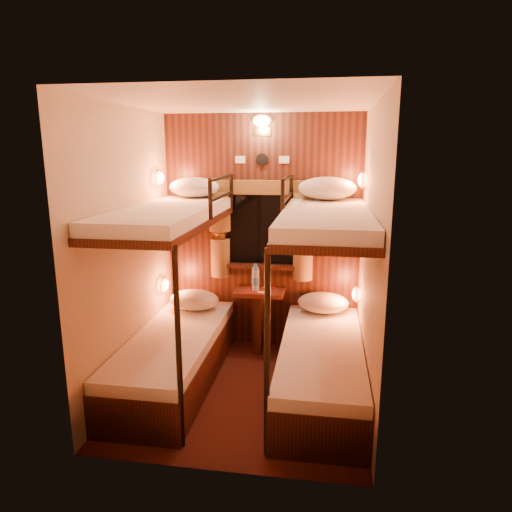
% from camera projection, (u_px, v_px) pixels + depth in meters
% --- Properties ---
extents(floor, '(2.10, 2.10, 0.00)m').
position_uv_depth(floor, '(245.00, 390.00, 3.98)').
color(floor, '#34130E').
rests_on(floor, ground).
extents(ceiling, '(2.10, 2.10, 0.00)m').
position_uv_depth(ceiling, '(243.00, 101.00, 3.44)').
color(ceiling, silver).
rests_on(ceiling, wall_back).
extents(wall_back, '(2.40, 0.00, 2.40)m').
position_uv_depth(wall_back, '(262.00, 233.00, 4.72)').
color(wall_back, '#C6B293').
rests_on(wall_back, floor).
extents(wall_front, '(2.40, 0.00, 2.40)m').
position_uv_depth(wall_front, '(213.00, 295.00, 2.70)').
color(wall_front, '#C6B293').
rests_on(wall_front, floor).
extents(wall_left, '(0.00, 2.40, 2.40)m').
position_uv_depth(wall_left, '(128.00, 252.00, 3.86)').
color(wall_left, '#C6B293').
rests_on(wall_left, floor).
extents(wall_right, '(0.00, 2.40, 2.40)m').
position_uv_depth(wall_right, '(370.00, 260.00, 3.56)').
color(wall_right, '#C6B293').
rests_on(wall_right, floor).
extents(back_panel, '(2.00, 0.03, 2.40)m').
position_uv_depth(back_panel, '(262.00, 234.00, 4.71)').
color(back_panel, black).
rests_on(back_panel, floor).
extents(bunk_left, '(0.72, 1.90, 1.82)m').
position_uv_depth(bunk_left, '(174.00, 322.00, 4.02)').
color(bunk_left, black).
rests_on(bunk_left, floor).
extents(bunk_right, '(0.72, 1.90, 1.82)m').
position_uv_depth(bunk_right, '(322.00, 331.00, 3.82)').
color(bunk_right, black).
rests_on(bunk_right, floor).
extents(window, '(1.00, 0.12, 0.79)m').
position_uv_depth(window, '(262.00, 236.00, 4.68)').
color(window, black).
rests_on(window, back_panel).
extents(curtains, '(1.10, 0.22, 1.00)m').
position_uv_depth(curtains, '(261.00, 229.00, 4.63)').
color(curtains, olive).
rests_on(curtains, back_panel).
extents(back_fixtures, '(0.54, 0.09, 0.48)m').
position_uv_depth(back_fixtures, '(262.00, 129.00, 4.44)').
color(back_fixtures, black).
rests_on(back_fixtures, back_panel).
extents(reading_lamps, '(2.00, 0.20, 1.25)m').
position_uv_depth(reading_lamps, '(257.00, 236.00, 4.38)').
color(reading_lamps, '#ED5923').
rests_on(reading_lamps, wall_left).
extents(table, '(0.50, 0.34, 0.66)m').
position_uv_depth(table, '(259.00, 312.00, 4.71)').
color(table, '#5D2715').
rests_on(table, floor).
extents(bottle_left, '(0.08, 0.08, 0.26)m').
position_uv_depth(bottle_left, '(255.00, 278.00, 4.69)').
color(bottle_left, '#99BFE5').
rests_on(bottle_left, table).
extents(bottle_right, '(0.08, 0.08, 0.26)m').
position_uv_depth(bottle_right, '(256.00, 280.00, 4.61)').
color(bottle_right, '#99BFE5').
rests_on(bottle_right, table).
extents(sachet_a, '(0.09, 0.07, 0.01)m').
position_uv_depth(sachet_a, '(262.00, 292.00, 4.56)').
color(sachet_a, silver).
rests_on(sachet_a, table).
extents(sachet_b, '(0.08, 0.06, 0.01)m').
position_uv_depth(sachet_b, '(265.00, 288.00, 4.72)').
color(sachet_b, silver).
rests_on(sachet_b, table).
extents(pillow_lower_left, '(0.51, 0.36, 0.20)m').
position_uv_depth(pillow_lower_left, '(194.00, 300.00, 4.64)').
color(pillow_lower_left, silver).
rests_on(pillow_lower_left, bunk_left).
extents(pillow_lower_right, '(0.51, 0.36, 0.20)m').
position_uv_depth(pillow_lower_right, '(323.00, 303.00, 4.55)').
color(pillow_lower_right, silver).
rests_on(pillow_lower_right, bunk_right).
extents(pillow_upper_left, '(0.50, 0.36, 0.20)m').
position_uv_depth(pillow_upper_left, '(194.00, 187.00, 4.50)').
color(pillow_upper_left, silver).
rests_on(pillow_upper_left, bunk_left).
extents(pillow_upper_right, '(0.54, 0.39, 0.21)m').
position_uv_depth(pillow_upper_right, '(327.00, 188.00, 4.26)').
color(pillow_upper_right, silver).
rests_on(pillow_upper_right, bunk_right).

